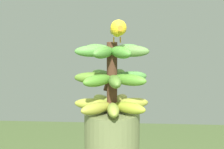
# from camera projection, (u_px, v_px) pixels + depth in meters

# --- Properties ---
(banana_bunch) EXTENTS (0.30, 0.30, 0.27)m
(banana_bunch) POSITION_uv_depth(u_px,v_px,m) (112.00, 78.00, 1.36)
(banana_bunch) COLOR #4C2D1E
(banana_bunch) RESTS_ON banana_tree
(perched_bird) EXTENTS (0.19, 0.07, 0.08)m
(perched_bird) POSITION_uv_depth(u_px,v_px,m) (118.00, 29.00, 1.28)
(perched_bird) COLOR #C68933
(perched_bird) RESTS_ON banana_bunch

